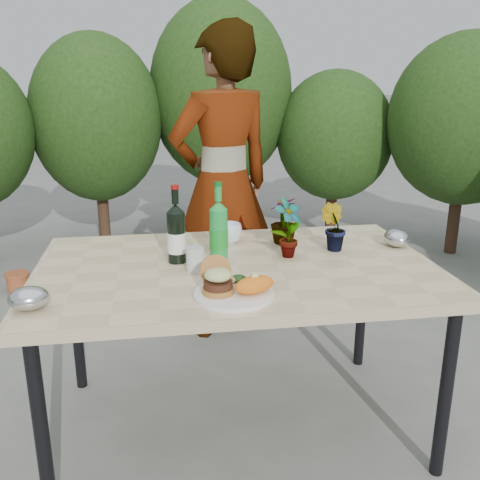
{
  "coord_description": "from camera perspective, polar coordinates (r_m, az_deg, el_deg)",
  "views": [
    {
      "loc": [
        -0.3,
        -2.01,
        1.48
      ],
      "look_at": [
        0.0,
        -0.08,
        0.88
      ],
      "focal_mm": 40.0,
      "sensor_mm": 36.0,
      "label": 1
    }
  ],
  "objects": [
    {
      "name": "seedling_left",
      "position": [
        2.22,
        5.16,
        1.27
      ],
      "size": [
        0.16,
        0.14,
        0.25
      ],
      "primitive_type": "imported",
      "rotation": [
        0.0,
        0.0,
        0.49
      ],
      "color": "#1E571D",
      "rests_on": "patio_table"
    },
    {
      "name": "sweet_potato",
      "position": [
        1.84,
        1.55,
        -4.8
      ],
      "size": [
        0.17,
        0.12,
        0.06
      ],
      "primitive_type": "ellipsoid",
      "rotation": [
        0.0,
        0.0,
        0.35
      ],
      "color": "orange",
      "rests_on": "dinner_plate"
    },
    {
      "name": "seedling_right",
      "position": [
        2.42,
        4.67,
        2.11
      ],
      "size": [
        0.16,
        0.16,
        0.21
      ],
      "primitive_type": "imported",
      "rotation": [
        0.0,
        0.0,
        3.63
      ],
      "color": "#28521C",
      "rests_on": "patio_table"
    },
    {
      "name": "dinner_plate",
      "position": [
        1.86,
        -0.65,
        -5.8
      ],
      "size": [
        0.28,
        0.28,
        0.01
      ],
      "primitive_type": "cylinder",
      "color": "white",
      "rests_on": "patio_table"
    },
    {
      "name": "foil_packet_left",
      "position": [
        1.88,
        -21.61,
        -5.81
      ],
      "size": [
        0.14,
        0.12,
        0.08
      ],
      "primitive_type": "ellipsoid",
      "rotation": [
        0.0,
        0.0,
        0.11
      ],
      "color": "#B0B2B8",
      "rests_on": "patio_table"
    },
    {
      "name": "plastic_cup",
      "position": [
        2.09,
        -4.77,
        -2.04
      ],
      "size": [
        0.07,
        0.07,
        0.09
      ],
      "primitive_type": "cylinder",
      "color": "silver",
      "rests_on": "patio_table"
    },
    {
      "name": "blue_bowl",
      "position": [
        2.43,
        -1.17,
        0.72
      ],
      "size": [
        0.15,
        0.15,
        0.09
      ],
      "primitive_type": "imported",
      "rotation": [
        0.0,
        0.0,
        0.39
      ],
      "color": "white",
      "rests_on": "patio_table"
    },
    {
      "name": "grilled_veg",
      "position": [
        1.94,
        -0.54,
        -4.16
      ],
      "size": [
        0.08,
        0.05,
        0.03
      ],
      "color": "olive",
      "rests_on": "dinner_plate"
    },
    {
      "name": "wine_bottle",
      "position": [
        2.17,
        -6.8,
        0.6
      ],
      "size": [
        0.08,
        0.08,
        0.32
      ],
      "rotation": [
        0.0,
        0.0,
        -0.06
      ],
      "color": "black",
      "rests_on": "patio_table"
    },
    {
      "name": "terracotta_pot",
      "position": [
        4.14,
        -22.64,
        -4.14
      ],
      "size": [
        0.17,
        0.17,
        0.14
      ],
      "color": "#A64E2A",
      "rests_on": "ground"
    },
    {
      "name": "seedling_mid",
      "position": [
        2.35,
        9.91,
        1.35
      ],
      "size": [
        0.14,
        0.14,
        0.2
      ],
      "primitive_type": "imported",
      "rotation": [
        0.0,
        0.0,
        2.37
      ],
      "color": "#22501B",
      "rests_on": "patio_table"
    },
    {
      "name": "person",
      "position": [
        3.05,
        -1.85,
        5.79
      ],
      "size": [
        0.76,
        0.64,
        1.76
      ],
      "primitive_type": "imported",
      "rotation": [
        0.0,
        0.0,
        3.53
      ],
      "color": "#896044",
      "rests_on": "ground"
    },
    {
      "name": "shrub_hedge",
      "position": [
        3.68,
        4.19,
        11.12
      ],
      "size": [
        6.8,
        5.13,
        2.16
      ],
      "color": "#382316",
      "rests_on": "ground"
    },
    {
      "name": "foil_packet_right",
      "position": [
        2.48,
        16.36,
        0.21
      ],
      "size": [
        0.12,
        0.14,
        0.08
      ],
      "primitive_type": "ellipsoid",
      "rotation": [
        0.0,
        0.0,
        1.64
      ],
      "color": "#B3B6BA",
      "rests_on": "patio_table"
    },
    {
      "name": "burger_stack",
      "position": [
        1.85,
        -2.43,
        -4.15
      ],
      "size": [
        0.11,
        0.16,
        0.11
      ],
      "color": "#B7722D",
      "rests_on": "dinner_plate"
    },
    {
      "name": "sparkling_water",
      "position": [
        2.21,
        -2.29,
        1.02
      ],
      "size": [
        0.08,
        0.08,
        0.32
      ],
      "rotation": [
        0.0,
        0.0,
        0.37
      ],
      "color": "#1A9337",
      "rests_on": "patio_table"
    },
    {
      "name": "patio_table",
      "position": [
        2.18,
        -0.32,
        -4.1
      ],
      "size": [
        1.6,
        1.0,
        0.75
      ],
      "color": "#CFB78A",
      "rests_on": "ground"
    },
    {
      "name": "ground",
      "position": [
        2.51,
        -0.3,
        -18.99
      ],
      "size": [
        80.0,
        80.0,
        0.0
      ],
      "primitive_type": "plane",
      "color": "slate",
      "rests_on": "ground"
    }
  ]
}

